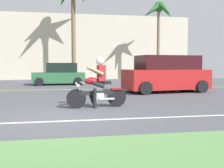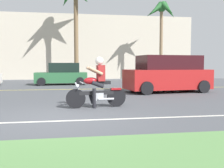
# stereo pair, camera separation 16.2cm
# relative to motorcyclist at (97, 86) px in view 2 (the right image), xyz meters

# --- Properties ---
(ground) EXTENTS (56.00, 30.00, 0.04)m
(ground) POSITION_rel_motorcyclist_xyz_m (-1.18, 1.39, -0.74)
(ground) COLOR #4C4F54
(lane_line_near) EXTENTS (50.40, 0.12, 0.01)m
(lane_line_near) POSITION_rel_motorcyclist_xyz_m (-1.18, -2.00, -0.71)
(lane_line_near) COLOR silver
(lane_line_near) RESTS_ON ground
(lane_line_far) EXTENTS (50.40, 0.12, 0.01)m
(lane_line_far) POSITION_rel_motorcyclist_xyz_m (-1.18, 6.68, -0.71)
(lane_line_far) COLOR yellow
(lane_line_far) RESTS_ON ground
(motorcyclist) EXTENTS (2.03, 0.66, 1.70)m
(motorcyclist) POSITION_rel_motorcyclist_xyz_m (0.00, 0.00, 0.00)
(motorcyclist) COLOR black
(motorcyclist) RESTS_ON ground
(suv_nearby) EXTENTS (4.64, 2.50, 1.90)m
(suv_nearby) POSITION_rel_motorcyclist_xyz_m (4.18, 4.37, 0.21)
(suv_nearby) COLOR #AD1E1E
(suv_nearby) RESTS_ON ground
(parked_car_1) EXTENTS (3.66, 1.95, 1.55)m
(parked_car_1) POSITION_rel_motorcyclist_xyz_m (-1.41, 10.47, 0.00)
(parked_car_1) COLOR #2D663D
(parked_car_1) RESTS_ON ground
(palm_tree_2) EXTENTS (2.98, 3.08, 7.04)m
(palm_tree_2) POSITION_rel_motorcyclist_xyz_m (7.30, 14.14, 5.12)
(palm_tree_2) COLOR #846B4C
(palm_tree_2) RESTS_ON ground
(building_far) EXTENTS (20.85, 4.00, 6.32)m
(building_far) POSITION_rel_motorcyclist_xyz_m (1.29, 19.39, 2.44)
(building_far) COLOR beige
(building_far) RESTS_ON ground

